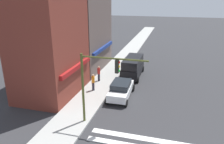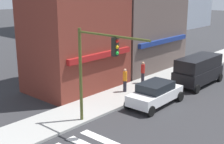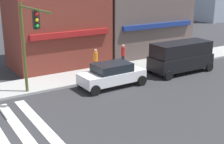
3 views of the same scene
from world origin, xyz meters
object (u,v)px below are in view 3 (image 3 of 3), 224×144
Objects in this scene: traffic_signal at (29,35)px; pedestrian_orange_vest at (96,60)px; pedestrian_red_jacket at (123,55)px; van_black at (181,56)px; sedan_white at (112,74)px.

pedestrian_orange_vest is at bearing 24.02° from traffic_signal.
traffic_signal is 3.15× the size of pedestrian_orange_vest.
pedestrian_red_jacket is 1.00× the size of pedestrian_orange_vest.
pedestrian_red_jacket is at bearing 128.83° from pedestrian_orange_vest.
van_black is 2.84× the size of pedestrian_red_jacket.
traffic_signal is 11.66m from van_black.
sedan_white is at bearing 23.35° from pedestrian_orange_vest.
traffic_signal is 6.02m from sedan_white.
pedestrian_red_jacket is (3.16, 3.35, 0.23)m from sedan_white.
traffic_signal reaches higher than van_black.
pedestrian_orange_vest is at bearing 154.75° from pedestrian_red_jacket.
pedestrian_orange_vest reaches higher than sedan_white.
traffic_signal is 1.11× the size of van_black.
pedestrian_red_jacket is 2.69m from pedestrian_orange_vest.
sedan_white is 2.51× the size of pedestrian_orange_vest.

